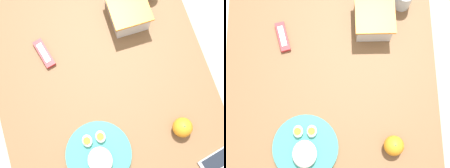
{
  "view_description": "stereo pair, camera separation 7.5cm",
  "coord_description": "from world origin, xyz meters",
  "views": [
    {
      "loc": [
        0.24,
        -0.05,
        1.87
      ],
      "look_at": [
        -0.01,
        0.03,
        0.73
      ],
      "focal_mm": 50.0,
      "sensor_mm": 36.0,
      "label": 1
    },
    {
      "loc": [
        0.25,
        0.02,
        1.87
      ],
      "look_at": [
        -0.01,
        0.03,
        0.73
      ],
      "focal_mm": 50.0,
      "sensor_mm": 36.0,
      "label": 2
    }
  ],
  "objects": [
    {
      "name": "food_container",
      "position": [
        -0.27,
        0.17,
        0.75
      ],
      "size": [
        0.18,
        0.15,
        0.1
      ],
      "color": "white",
      "rests_on": "table"
    },
    {
      "name": "table",
      "position": [
        0.0,
        0.0,
        0.61
      ],
      "size": [
        1.29,
        0.82,
        0.7
      ],
      "color": "brown",
      "rests_on": "ground_plane"
    },
    {
      "name": "rice_plate",
      "position": [
        0.22,
        -0.09,
        0.72
      ],
      "size": [
        0.24,
        0.24,
        0.07
      ],
      "color": "teal",
      "rests_on": "table"
    },
    {
      "name": "candy_bar",
      "position": [
        -0.21,
        -0.19,
        0.71
      ],
      "size": [
        0.13,
        0.07,
        0.02
      ],
      "color": "#B7282D",
      "rests_on": "table"
    },
    {
      "name": "ground_plane",
      "position": [
        0.0,
        0.0,
        0.0
      ],
      "size": [
        10.0,
        10.0,
        0.0
      ],
      "primitive_type": "plane",
      "color": "#B2A899"
    },
    {
      "name": "orange_fruit",
      "position": [
        0.22,
        0.22,
        0.74
      ],
      "size": [
        0.07,
        0.07,
        0.07
      ],
      "color": "orange",
      "rests_on": "table"
    }
  ]
}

